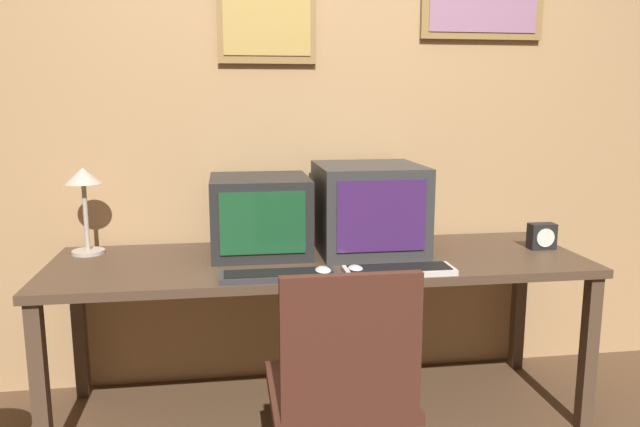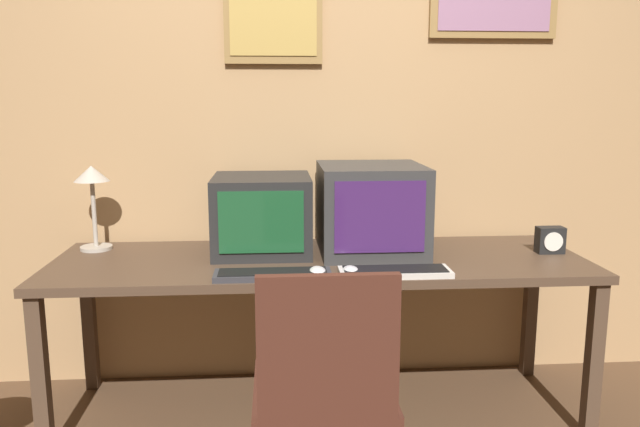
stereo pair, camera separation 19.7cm
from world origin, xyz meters
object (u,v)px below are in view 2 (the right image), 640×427
(desk_lamp, at_px, (92,187))
(monitor_right, at_px, (371,209))
(keyboard_main, at_px, (273,274))
(monitor_left, at_px, (262,214))
(mouse_far_corner, at_px, (318,272))
(mouse_near_keyboard, at_px, (351,271))
(keyboard_side, at_px, (395,272))
(desk_clock, at_px, (550,240))
(office_chair, at_px, (324,415))

(desk_lamp, bearing_deg, monitor_right, -5.86)
(monitor_right, relative_size, desk_lamp, 1.25)
(keyboard_main, bearing_deg, desk_lamp, 147.48)
(monitor_left, xyz_separation_m, monitor_right, (0.48, -0.03, 0.02))
(monitor_left, bearing_deg, mouse_far_corner, -62.30)
(monitor_left, height_order, mouse_near_keyboard, monitor_left)
(monitor_right, distance_m, mouse_near_keyboard, 0.43)
(keyboard_side, distance_m, desk_clock, 0.81)
(mouse_near_keyboard, distance_m, office_chair, 0.59)
(mouse_near_keyboard, height_order, desk_clock, desk_clock)
(mouse_far_corner, bearing_deg, desk_lamp, 152.39)
(mouse_far_corner, bearing_deg, office_chair, -91.41)
(monitor_right, relative_size, desk_clock, 4.05)
(keyboard_side, xyz_separation_m, mouse_near_keyboard, (-0.17, 0.01, 0.00))
(monitor_right, height_order, keyboard_side, monitor_right)
(mouse_far_corner, bearing_deg, desk_clock, 15.66)
(mouse_far_corner, xyz_separation_m, office_chair, (-0.01, -0.45, -0.35))
(desk_clock, bearing_deg, office_chair, -144.81)
(office_chair, bearing_deg, monitor_left, 103.34)
(monitor_right, xyz_separation_m, mouse_near_keyboard, (-0.13, -0.37, -0.18))
(monitor_left, height_order, monitor_right, monitor_right)
(desk_lamp, xyz_separation_m, office_chair, (0.96, -0.96, -0.61))
(desk_clock, height_order, office_chair, office_chair)
(desk_clock, bearing_deg, monitor_right, 173.77)
(mouse_near_keyboard, relative_size, desk_lamp, 0.27)
(keyboard_main, distance_m, office_chair, 0.59)
(keyboard_main, relative_size, mouse_near_keyboard, 4.43)
(monitor_left, bearing_deg, desk_lamp, 172.89)
(monitor_left, bearing_deg, office_chair, -76.66)
(desk_clock, relative_size, desk_lamp, 0.31)
(desk_lamp, bearing_deg, mouse_near_keyboard, -24.39)
(monitor_left, height_order, desk_lamp, desk_lamp)
(mouse_near_keyboard, bearing_deg, office_chair, -106.79)
(mouse_near_keyboard, bearing_deg, keyboard_side, -3.18)
(monitor_right, distance_m, keyboard_side, 0.42)
(monitor_right, distance_m, keyboard_main, 0.61)
(keyboard_side, bearing_deg, monitor_left, 141.38)
(desk_clock, xyz_separation_m, desk_lamp, (-2.02, 0.21, 0.23))
(mouse_near_keyboard, bearing_deg, mouse_far_corner, -175.91)
(monitor_right, bearing_deg, mouse_near_keyboard, -109.95)
(keyboard_side, height_order, office_chair, office_chair)
(keyboard_main, relative_size, desk_lamp, 1.17)
(desk_clock, bearing_deg, mouse_near_keyboard, -162.81)
(monitor_left, distance_m, desk_clock, 1.28)
(monitor_left, xyz_separation_m, desk_clock, (1.27, -0.12, -0.11))
(desk_lamp, bearing_deg, keyboard_main, -32.52)
(monitor_right, height_order, office_chair, monitor_right)
(monitor_right, height_order, mouse_near_keyboard, monitor_right)
(mouse_near_keyboard, distance_m, mouse_far_corner, 0.13)
(keyboard_main, xyz_separation_m, mouse_near_keyboard, (0.30, 0.01, 0.00))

